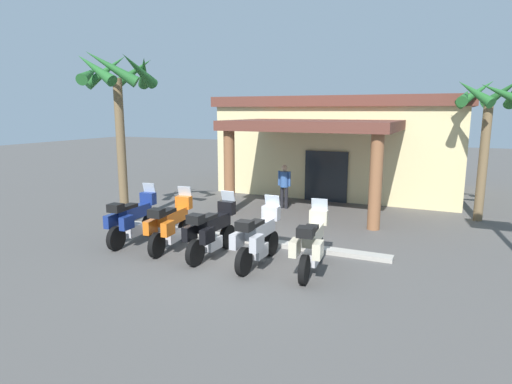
# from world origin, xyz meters

# --- Properties ---
(ground_plane) EXTENTS (80.00, 80.00, 0.00)m
(ground_plane) POSITION_xyz_m (0.00, 0.00, 0.00)
(ground_plane) COLOR #514F4C
(motel_building) EXTENTS (10.89, 11.07, 4.35)m
(motel_building) POSITION_xyz_m (0.03, 11.13, 2.22)
(motel_building) COLOR beige
(motel_building) RESTS_ON ground_plane
(motorcycle_blue) EXTENTS (0.72, 2.21, 1.61)m
(motorcycle_blue) POSITION_xyz_m (-3.46, -0.05, 0.70)
(motorcycle_blue) COLOR black
(motorcycle_blue) RESTS_ON ground_plane
(motorcycle_orange) EXTENTS (0.75, 2.21, 1.61)m
(motorcycle_orange) POSITION_xyz_m (-2.13, -0.09, 0.70)
(motorcycle_orange) COLOR black
(motorcycle_orange) RESTS_ON ground_plane
(motorcycle_black) EXTENTS (0.72, 2.21, 1.61)m
(motorcycle_black) POSITION_xyz_m (-0.79, -0.18, 0.70)
(motorcycle_black) COLOR black
(motorcycle_black) RESTS_ON ground_plane
(motorcycle_silver) EXTENTS (0.71, 2.21, 1.61)m
(motorcycle_silver) POSITION_xyz_m (0.55, -0.24, 0.70)
(motorcycle_silver) COLOR black
(motorcycle_silver) RESTS_ON ground_plane
(motorcycle_cream) EXTENTS (0.74, 2.21, 1.61)m
(motorcycle_cream) POSITION_xyz_m (1.89, -0.16, 0.70)
(motorcycle_cream) COLOR black
(motorcycle_cream) RESTS_ON ground_plane
(pedestrian) EXTENTS (0.53, 0.32, 1.70)m
(pedestrian) POSITION_xyz_m (-1.11, 5.90, 0.98)
(pedestrian) COLOR black
(pedestrian) RESTS_ON ground_plane
(palm_tree_roadside) EXTENTS (2.59, 2.57, 5.69)m
(palm_tree_roadside) POSITION_xyz_m (-5.12, 1.51, 4.44)
(palm_tree_roadside) COLOR brown
(palm_tree_roadside) RESTS_ON ground_plane
(palm_tree_near_portico) EXTENTS (2.24, 2.32, 4.96)m
(palm_tree_near_portico) POSITION_xyz_m (5.66, 6.94, 3.77)
(palm_tree_near_portico) COLOR brown
(palm_tree_near_portico) RESTS_ON ground_plane
(curb_strip) EXTENTS (8.69, 0.36, 0.12)m
(curb_strip) POSITION_xyz_m (-0.79, 1.38, 0.06)
(curb_strip) COLOR #ADA89E
(curb_strip) RESTS_ON ground_plane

